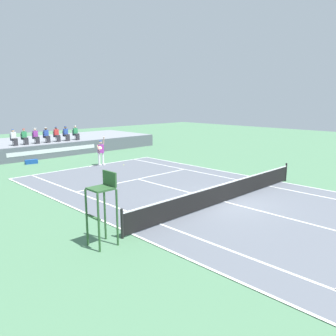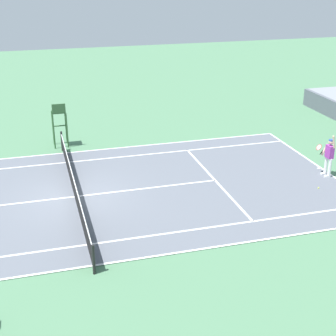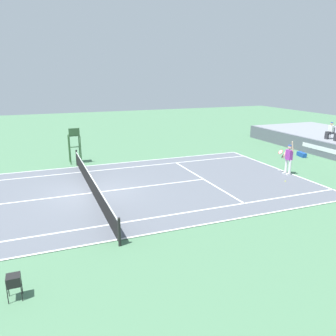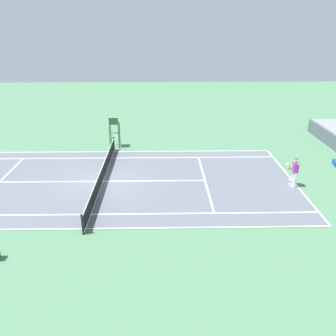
{
  "view_description": "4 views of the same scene",
  "coord_description": "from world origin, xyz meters",
  "views": [
    {
      "loc": [
        -12.47,
        -8.9,
        4.72
      ],
      "look_at": [
        0.27,
        4.07,
        1.0
      ],
      "focal_mm": 36.06,
      "sensor_mm": 36.0,
      "label": 1
    },
    {
      "loc": [
        19.88,
        -1.47,
        9.37
      ],
      "look_at": [
        0.27,
        4.07,
        1.0
      ],
      "focal_mm": 54.12,
      "sensor_mm": 36.0,
      "label": 2
    },
    {
      "loc": [
        16.61,
        -2.39,
        5.82
      ],
      "look_at": [
        0.27,
        4.07,
        1.0
      ],
      "focal_mm": 36.19,
      "sensor_mm": 36.0,
      "label": 3
    },
    {
      "loc": [
        20.12,
        3.68,
        9.17
      ],
      "look_at": [
        0.27,
        4.07,
        1.0
      ],
      "focal_mm": 37.78,
      "sensor_mm": 36.0,
      "label": 4
    }
  ],
  "objects": [
    {
      "name": "equipment_bag",
      "position": [
        -2.46,
        15.82,
        0.16
      ],
      "size": [
        0.94,
        0.49,
        0.32
      ],
      "color": "#194799",
      "rests_on": "ground"
    },
    {
      "name": "court",
      "position": [
        0.0,
        0.0,
        0.01
      ],
      "size": [
        11.08,
        23.88,
        0.03
      ],
      "color": "slate",
      "rests_on": "ground"
    },
    {
      "name": "umpire_chair",
      "position": [
        -6.66,
        0.0,
        1.56
      ],
      "size": [
        0.77,
        0.77,
        2.44
      ],
      "color": "#2D562D",
      "rests_on": "ground"
    },
    {
      "name": "tennis_ball",
      "position": [
        2.08,
        10.5,
        0.03
      ],
      "size": [
        0.07,
        0.07,
        0.07
      ],
      "primitive_type": "sphere",
      "color": "#D1E533",
      "rests_on": "ground"
    },
    {
      "name": "tennis_player",
      "position": [
        0.9,
        11.62,
        0.99
      ],
      "size": [
        0.76,
        0.62,
        2.08
      ],
      "color": "white",
      "rests_on": "ground"
    },
    {
      "name": "net",
      "position": [
        0.0,
        0.0,
        0.52
      ],
      "size": [
        11.98,
        0.1,
        1.07
      ],
      "color": "black",
      "rests_on": "ground"
    },
    {
      "name": "ground_plane",
      "position": [
        0.0,
        0.0,
        0.0
      ],
      "size": [
        80.0,
        80.0,
        0.0
      ],
      "primitive_type": "plane",
      "color": "#4C7A56"
    }
  ]
}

